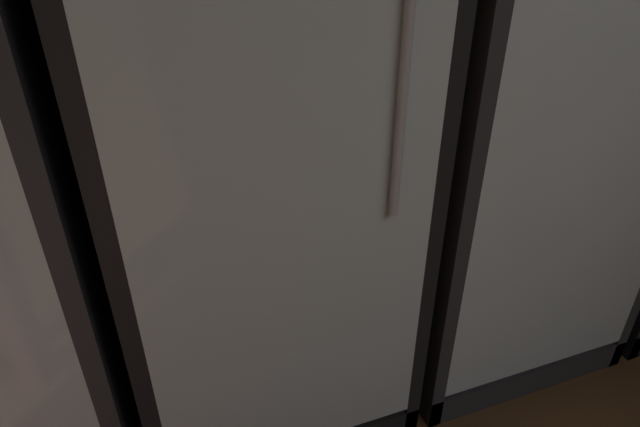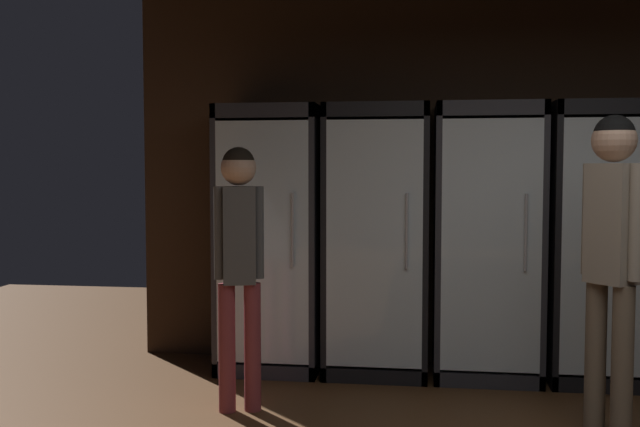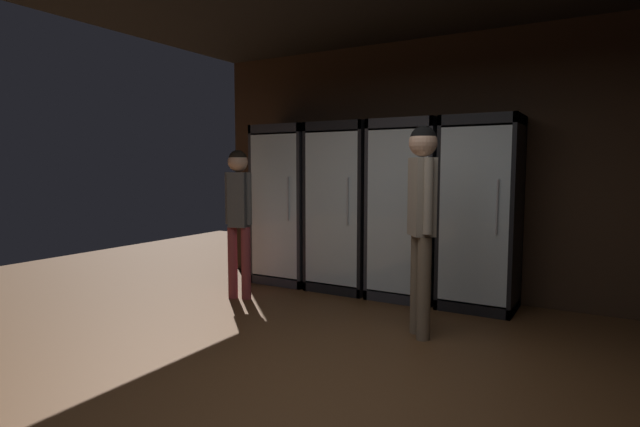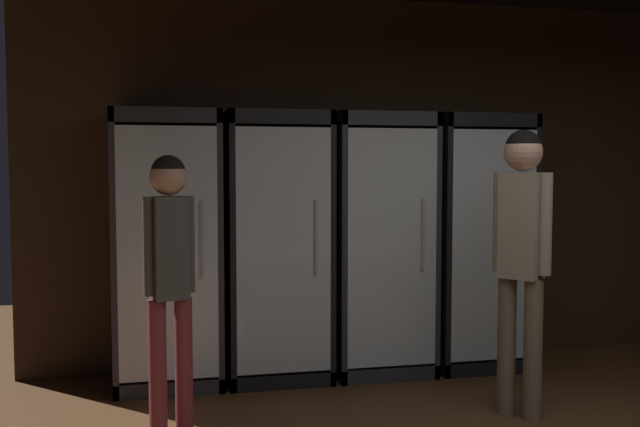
{
  "view_description": "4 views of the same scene",
  "coord_description": "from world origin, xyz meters",
  "px_view_note": "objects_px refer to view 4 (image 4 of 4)",
  "views": [
    {
      "loc": [
        -1.43,
        1.5,
        1.41
      ],
      "look_at": [
        -1.03,
        2.58,
        0.69
      ],
      "focal_mm": 31.08,
      "sensor_mm": 36.0,
      "label": 1
    },
    {
      "loc": [
        -0.87,
        -2.39,
        1.45
      ],
      "look_at": [
        -1.55,
        2.52,
        1.15
      ],
      "focal_mm": 40.28,
      "sensor_mm": 36.0,
      "label": 2
    },
    {
      "loc": [
        1.49,
        -2.37,
        1.41
      ],
      "look_at": [
        -1.45,
        2.65,
        0.87
      ],
      "focal_mm": 28.14,
      "sensor_mm": 36.0,
      "label": 3
    },
    {
      "loc": [
        -1.97,
        -2.37,
        1.52
      ],
      "look_at": [
        -0.93,
        2.3,
        1.21
      ],
      "focal_mm": 40.47,
      "sensor_mm": 36.0,
      "label": 4
    }
  ],
  "objects_px": {
    "shopper_near": "(169,261)",
    "cooler_far_left": "(168,251)",
    "cooler_left": "(276,248)",
    "cooler_center": "(378,246)",
    "shopper_far": "(522,239)",
    "cooler_right": "(474,244)"
  },
  "relations": [
    {
      "from": "shopper_near",
      "to": "cooler_far_left",
      "type": "bearing_deg",
      "value": 89.99
    },
    {
      "from": "cooler_left",
      "to": "cooler_center",
      "type": "relative_size",
      "value": 1.0
    },
    {
      "from": "shopper_far",
      "to": "shopper_near",
      "type": "bearing_deg",
      "value": 175.03
    },
    {
      "from": "cooler_right",
      "to": "shopper_far",
      "type": "relative_size",
      "value": 1.09
    },
    {
      "from": "cooler_far_left",
      "to": "cooler_center",
      "type": "xyz_separation_m",
      "value": [
        1.53,
        -0.0,
        -0.0
      ]
    },
    {
      "from": "cooler_left",
      "to": "cooler_center",
      "type": "bearing_deg",
      "value": 0.02
    },
    {
      "from": "cooler_far_left",
      "to": "cooler_left",
      "type": "bearing_deg",
      "value": -0.2
    },
    {
      "from": "cooler_left",
      "to": "cooler_right",
      "type": "bearing_deg",
      "value": 0.04
    },
    {
      "from": "cooler_far_left",
      "to": "shopper_near",
      "type": "bearing_deg",
      "value": -90.01
    },
    {
      "from": "cooler_left",
      "to": "shopper_near",
      "type": "xyz_separation_m",
      "value": [
        -0.76,
        -0.97,
        0.05
      ]
    },
    {
      "from": "cooler_far_left",
      "to": "cooler_center",
      "type": "height_order",
      "value": "same"
    },
    {
      "from": "cooler_right",
      "to": "cooler_left",
      "type": "bearing_deg",
      "value": -179.96
    },
    {
      "from": "cooler_center",
      "to": "shopper_far",
      "type": "xyz_separation_m",
      "value": [
        0.54,
        -1.15,
        0.16
      ]
    },
    {
      "from": "cooler_right",
      "to": "shopper_near",
      "type": "xyz_separation_m",
      "value": [
        -2.3,
        -0.97,
        0.06
      ]
    },
    {
      "from": "cooler_center",
      "to": "shopper_far",
      "type": "bearing_deg",
      "value": -64.78
    },
    {
      "from": "cooler_left",
      "to": "cooler_center",
      "type": "height_order",
      "value": "same"
    },
    {
      "from": "cooler_far_left",
      "to": "cooler_center",
      "type": "relative_size",
      "value": 1.0
    },
    {
      "from": "cooler_far_left",
      "to": "shopper_near",
      "type": "xyz_separation_m",
      "value": [
        -0.0,
        -0.97,
        0.05
      ]
    },
    {
      "from": "shopper_near",
      "to": "shopper_far",
      "type": "height_order",
      "value": "shopper_far"
    },
    {
      "from": "cooler_far_left",
      "to": "cooler_center",
      "type": "distance_m",
      "value": 1.53
    },
    {
      "from": "shopper_near",
      "to": "cooler_center",
      "type": "bearing_deg",
      "value": 32.44
    },
    {
      "from": "cooler_right",
      "to": "cooler_center",
      "type": "bearing_deg",
      "value": -179.94
    }
  ]
}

